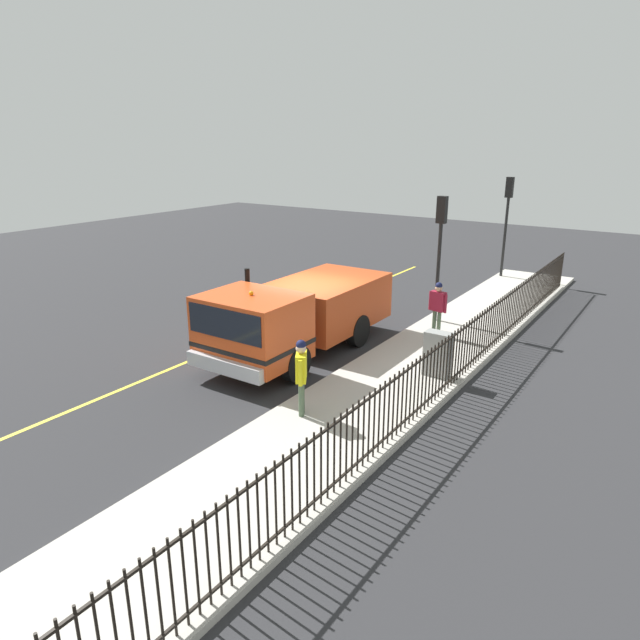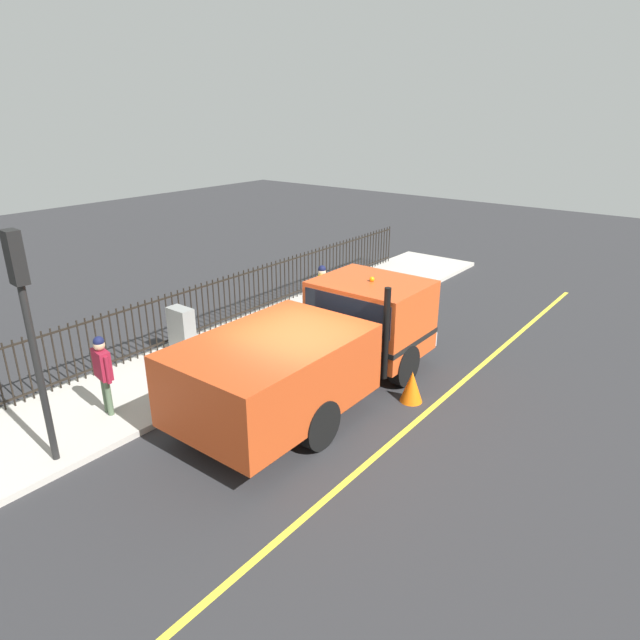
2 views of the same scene
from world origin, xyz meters
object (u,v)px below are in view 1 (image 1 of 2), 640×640
worker_standing (301,369)px  traffic_light_mid (508,207)px  traffic_light_near (440,234)px  pedestrian_distant (438,303)px  work_truck (293,313)px  traffic_cone (230,341)px  utility_cabinet (438,354)px

worker_standing → traffic_light_mid: traffic_light_mid is taller
traffic_light_near → pedestrian_distant: bearing=118.2°
pedestrian_distant → traffic_light_near: traffic_light_near is taller
work_truck → worker_standing: (2.47, -3.01, -0.07)m
pedestrian_distant → worker_standing: bearing=96.9°
work_truck → worker_standing: size_ratio=3.80×
work_truck → pedestrian_distant: bearing=-129.0°
worker_standing → traffic_cone: bearing=30.0°
pedestrian_distant → utility_cabinet: pedestrian_distant is taller
worker_standing → utility_cabinet: size_ratio=1.49×
worker_standing → pedestrian_distant: worker_standing is taller
traffic_light_near → traffic_cone: (-3.81, -5.87, -2.67)m
worker_standing → traffic_light_near: bearing=-30.3°
work_truck → traffic_cone: 2.07m
worker_standing → pedestrian_distant: (0.35, 6.55, -0.03)m
traffic_light_near → work_truck: bearing=70.7°
traffic_light_mid → pedestrian_distant: bearing=94.6°
traffic_light_mid → traffic_cone: (-3.67, -13.47, -2.79)m
traffic_cone → worker_standing: bearing=-27.5°
utility_cabinet → traffic_cone: 5.92m
pedestrian_distant → traffic_light_mid: (-0.79, 9.05, 1.98)m
worker_standing → pedestrian_distant: 6.56m
traffic_light_near → traffic_light_mid: (-0.14, 7.60, 0.12)m
work_truck → utility_cabinet: work_truck is taller
work_truck → worker_standing: 3.89m
traffic_light_near → traffic_cone: 7.49m
worker_standing → traffic_light_mid: (-0.44, 15.60, 1.94)m
pedestrian_distant → traffic_light_near: 2.45m
traffic_light_near → utility_cabinet: (1.90, -4.33, -2.30)m
traffic_light_near → traffic_light_mid: bearing=-84.8°
pedestrian_distant → work_truck: bearing=61.5°
worker_standing → traffic_light_near: (-0.30, 8.00, 1.82)m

